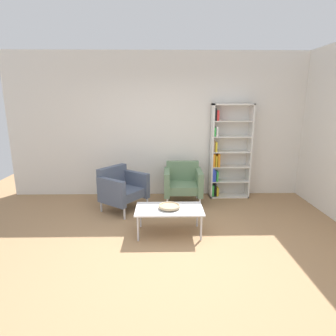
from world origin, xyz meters
TOP-DOWN VIEW (x-y plane):
  - ground_plane at (0.00, 0.00)m, footprint 8.32×8.32m
  - plaster_back_panel at (0.00, 2.46)m, footprint 6.40×0.12m
  - bookshelf_tall at (1.24, 2.25)m, footprint 0.80×0.30m
  - coffee_table_low at (0.02, 0.56)m, footprint 1.00×0.56m
  - decorative_bowl at (0.02, 0.56)m, footprint 0.32×0.32m
  - armchair_corner_red at (-0.83, 1.54)m, footprint 0.94×0.95m
  - armchair_by_bookshelf at (0.32, 1.89)m, footprint 0.73×0.67m

SIDE VIEW (x-z plane):
  - ground_plane at x=0.00m, z-range 0.00..0.00m
  - coffee_table_low at x=0.02m, z-range 0.17..0.57m
  - armchair_corner_red at x=-0.83m, z-range 0.02..0.80m
  - armchair_by_bookshelf at x=0.32m, z-range 0.02..0.80m
  - decorative_bowl at x=0.02m, z-range 0.41..0.46m
  - bookshelf_tall at x=1.24m, z-range -0.03..1.87m
  - plaster_back_panel at x=0.00m, z-range 0.00..2.90m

